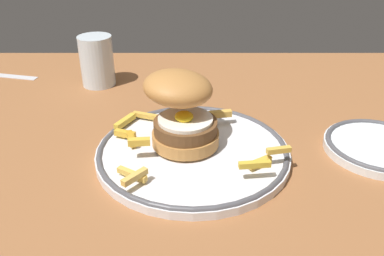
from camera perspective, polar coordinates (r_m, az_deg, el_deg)
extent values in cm
cube|color=#925C35|center=(58.34, 4.22, -6.04)|extent=(125.14, 94.76, 4.00)
cylinder|color=silver|center=(57.36, 0.00, -3.50)|extent=(27.49, 27.49, 1.20)
torus|color=#4C4C51|center=(57.04, 0.00, -2.99)|extent=(27.09, 27.09, 0.80)
cylinder|color=#B57A3C|center=(57.18, -1.05, -1.39)|extent=(9.57, 9.57, 1.80)
cylinder|color=brown|center=(56.30, -1.07, 0.20)|extent=(8.98, 8.98, 1.80)
cylinder|color=white|center=(55.75, -1.08, 1.23)|extent=(7.71, 7.71, 0.50)
ellipsoid|color=yellow|center=(55.08, -1.27, 1.65)|extent=(2.60, 2.60, 1.40)
ellipsoid|color=#B6783D|center=(55.85, -2.14, 5.76)|extent=(10.49, 10.13, 5.33)
cube|color=gold|center=(64.77, -6.61, 1.73)|extent=(4.67, 2.26, 0.75)
cube|color=gold|center=(59.92, -9.64, -0.82)|extent=(3.33, 1.92, 0.88)
cube|color=gold|center=(62.73, 4.22, 2.02)|extent=(3.76, 1.64, 0.98)
cube|color=#DEB051|center=(49.23, -8.28, -6.88)|extent=(3.06, 3.39, 0.79)
cube|color=gold|center=(50.21, 8.79, -5.12)|extent=(4.07, 1.23, 0.77)
cube|color=gold|center=(51.13, -8.66, -6.52)|extent=(4.08, 2.94, 0.75)
cube|color=gold|center=(53.91, -7.67, -1.96)|extent=(3.02, 1.21, 0.92)
cube|color=gold|center=(58.52, -8.79, -1.50)|extent=(2.02, 3.67, 0.91)
cube|color=gold|center=(63.41, -9.66, 0.93)|extent=(2.93, 4.43, 0.88)
cube|color=gold|center=(53.75, 12.12, -3.07)|extent=(3.38, 1.44, 0.74)
cube|color=gold|center=(53.46, 9.52, -4.81)|extent=(3.42, 2.64, 0.83)
cylinder|color=silver|center=(81.85, -13.52, 9.25)|extent=(6.56, 6.56, 9.84)
cylinder|color=silver|center=(82.49, -13.37, 7.99)|extent=(6.04, 6.04, 5.98)
cylinder|color=silver|center=(64.47, 24.81, -2.52)|extent=(15.37, 15.37, 1.20)
torus|color=#4C4C51|center=(64.18, 24.92, -2.06)|extent=(14.97, 14.97, 0.80)
cube|color=silver|center=(93.17, -24.31, 6.75)|extent=(11.12, 4.27, 0.24)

